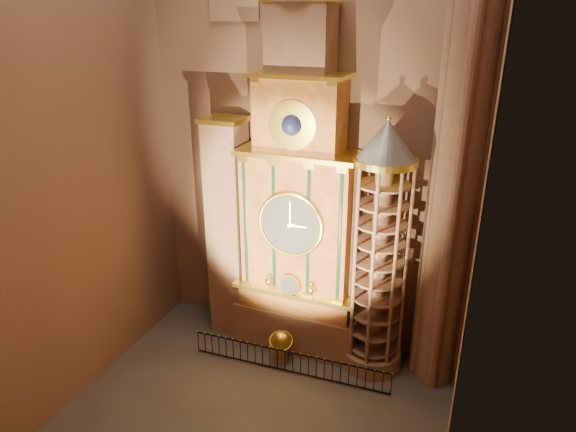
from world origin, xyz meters
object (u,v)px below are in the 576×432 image
at_px(portrait_tower, 229,229).
at_px(stair_turret, 379,254).
at_px(iron_railing, 289,362).
at_px(celestial_globe, 281,344).
at_px(astronomical_clock, 299,208).

relative_size(portrait_tower, stair_turret, 0.94).
bearing_deg(iron_railing, celestial_globe, 134.85).
distance_m(astronomical_clock, portrait_tower, 3.73).
bearing_deg(iron_railing, stair_turret, 31.70).
height_order(astronomical_clock, stair_turret, astronomical_clock).
height_order(portrait_tower, stair_turret, stair_turret).
bearing_deg(iron_railing, astronomical_clock, 100.40).
bearing_deg(stair_turret, celestial_globe, -160.40).
xyz_separation_m(portrait_tower, iron_railing, (3.80, -2.20, -4.59)).
bearing_deg(celestial_globe, astronomical_clock, 82.93).
bearing_deg(portrait_tower, stair_turret, -2.33).
height_order(celestial_globe, iron_railing, celestial_globe).
height_order(astronomical_clock, celestial_globe, astronomical_clock).
relative_size(astronomical_clock, celestial_globe, 11.14).
bearing_deg(stair_turret, portrait_tower, 177.67).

